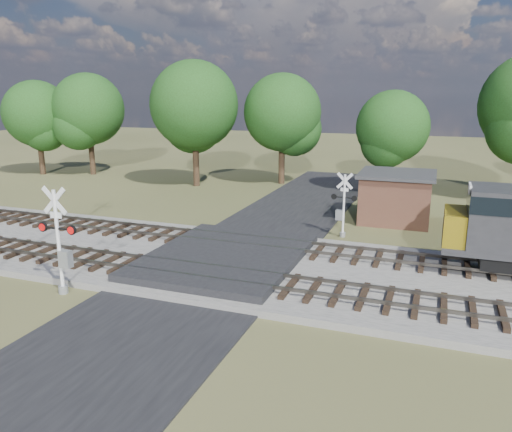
% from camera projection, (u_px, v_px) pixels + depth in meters
% --- Properties ---
extents(ground, '(160.00, 160.00, 0.00)m').
position_uv_depth(ground, '(221.00, 268.00, 23.88)').
color(ground, '#424525').
rests_on(ground, ground).
extents(ballast_bed, '(140.00, 10.00, 0.30)m').
position_uv_depth(ballast_bed, '(444.00, 289.00, 20.94)').
color(ballast_bed, gray).
rests_on(ballast_bed, ground).
extents(road, '(7.00, 60.00, 0.08)m').
position_uv_depth(road, '(221.00, 267.00, 23.87)').
color(road, black).
rests_on(road, ground).
extents(crossing_panel, '(7.00, 9.00, 0.62)m').
position_uv_depth(crossing_panel, '(226.00, 259.00, 24.26)').
color(crossing_panel, '#262628').
rests_on(crossing_panel, ground).
extents(track_near, '(140.00, 2.60, 0.33)m').
position_uv_depth(track_near, '(270.00, 283.00, 20.91)').
color(track_near, black).
rests_on(track_near, ballast_bed).
extents(track_far, '(140.00, 2.60, 0.33)m').
position_uv_depth(track_far, '(301.00, 249.00, 25.46)').
color(track_far, black).
rests_on(track_far, ballast_bed).
extents(crossing_signal_near, '(1.83, 0.40, 4.56)m').
position_uv_depth(crossing_signal_near, '(61.00, 250.00, 20.41)').
color(crossing_signal_near, silver).
rests_on(crossing_signal_near, ground).
extents(crossing_signal_far, '(1.52, 0.34, 3.78)m').
position_uv_depth(crossing_signal_far, '(342.00, 210.00, 28.66)').
color(crossing_signal_far, silver).
rests_on(crossing_signal_far, ground).
extents(equipment_shed, '(4.73, 4.73, 3.20)m').
position_uv_depth(equipment_shed, '(396.00, 197.00, 32.16)').
color(equipment_shed, '#4F2E21').
rests_on(equipment_shed, ground).
extents(treeline, '(81.25, 11.44, 11.87)m').
position_uv_depth(treeline, '(448.00, 111.00, 38.27)').
color(treeline, black).
rests_on(treeline, ground).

